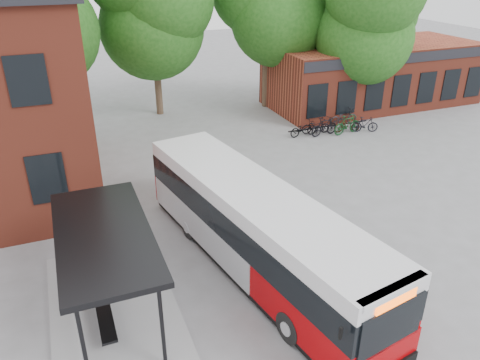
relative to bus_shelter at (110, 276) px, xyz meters
name	(u,v)px	position (x,y,z in m)	size (l,w,h in m)	color
ground	(247,263)	(4.50, 1.00, -1.45)	(100.00, 100.00, 0.00)	slate
shop_row	(372,74)	(19.50, 15.00, 0.55)	(14.00, 6.20, 4.00)	maroon
bus_shelter	(110,276)	(0.00, 0.00, 0.00)	(3.60, 7.00, 2.90)	black
bike_rail	(328,129)	(13.78, 11.00, -1.26)	(5.20, 0.10, 0.38)	black
tree_0	(26,34)	(-1.50, 17.00, 4.05)	(7.92, 7.92, 11.00)	#1C4D14
tree_1	(154,30)	(5.50, 18.00, 3.75)	(7.92, 7.92, 10.40)	#1C4D14
tree_2	(267,21)	(12.50, 17.00, 4.05)	(7.92, 7.92, 11.00)	#1C4D14
tree_3	(370,40)	(17.50, 13.00, 3.19)	(7.04, 7.04, 9.28)	#1C4D14
city_bus	(256,230)	(4.66, 0.69, -0.03)	(2.38, 11.17, 2.84)	#9E0004
bicycle_0	(303,129)	(12.08, 10.91, -1.01)	(0.59, 1.69, 0.89)	black
bicycle_2	(316,126)	(12.96, 11.06, -1.01)	(0.58, 1.66, 0.87)	black
bicycle_3	(324,126)	(13.22, 10.57, -0.91)	(0.50, 1.79, 1.07)	black
bicycle_4	(347,125)	(14.75, 10.59, -1.05)	(0.53, 1.52, 0.80)	#3F0D04
bicycle_5	(347,124)	(14.58, 10.33, -0.89)	(0.52, 1.85, 1.11)	#133F1C
bicycle_6	(343,117)	(15.21, 11.67, -0.96)	(0.66, 1.88, 0.99)	black
bicycle_7	(365,124)	(15.71, 10.19, -1.00)	(0.43, 1.51, 0.91)	black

